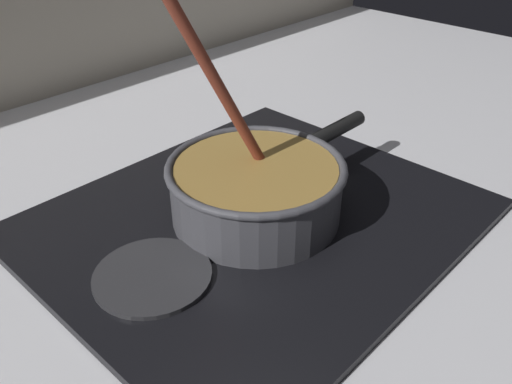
{
  "coord_description": "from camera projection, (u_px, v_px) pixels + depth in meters",
  "views": [
    {
      "loc": [
        -0.35,
        -0.25,
        0.43
      ],
      "look_at": [
        0.08,
        0.16,
        0.05
      ],
      "focal_mm": 38.01,
      "sensor_mm": 36.0,
      "label": 1
    }
  ],
  "objects": [
    {
      "name": "ground",
      "position": [
        311.0,
        328.0,
        0.6
      ],
      "size": [
        2.4,
        1.6,
        0.04
      ],
      "primitive_type": "cube",
      "color": "#B7B7BC"
    },
    {
      "name": "cooking_pan",
      "position": [
        256.0,
        188.0,
        0.71
      ],
      "size": [
        0.35,
        0.24,
        0.31
      ],
      "color": "#38383D",
      "rests_on": "hob_plate"
    },
    {
      "name": "hob_plate",
      "position": [
        256.0,
        219.0,
        0.74
      ],
      "size": [
        0.56,
        0.48,
        0.01
      ],
      "primitive_type": "cube",
      "color": "black",
      "rests_on": "ground"
    },
    {
      "name": "spare_burner",
      "position": [
        153.0,
        276.0,
        0.62
      ],
      "size": [
        0.14,
        0.14,
        0.01
      ],
      "primitive_type": "cylinder",
      "color": "#262628",
      "rests_on": "hob_plate"
    },
    {
      "name": "burner_ring",
      "position": [
        256.0,
        213.0,
        0.73
      ],
      "size": [
        0.2,
        0.2,
        0.01
      ],
      "primitive_type": "torus",
      "color": "#592D0C",
      "rests_on": "hob_plate"
    }
  ]
}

